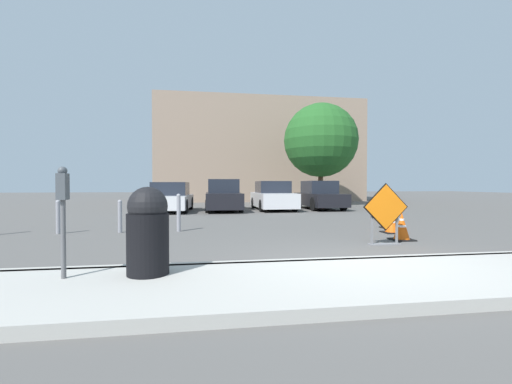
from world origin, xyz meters
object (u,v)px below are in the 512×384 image
Objects in this scene: road_closed_sign at (386,212)px; traffic_cone_fifth at (385,210)px; traffic_cone_second at (392,222)px; bollard_nearest at (179,212)px; trash_bin at (148,230)px; traffic_cone_nearest at (402,227)px; parking_meter at (63,203)px; parked_car_second at (223,196)px; traffic_cone_third at (391,217)px; bollard_third at (58,216)px; parked_car_nearest at (171,198)px; parked_car_third at (273,197)px; parked_car_fourth at (320,196)px; traffic_cone_fourth at (387,212)px; bollard_second at (120,215)px.

road_closed_sign reaches higher than traffic_cone_fifth.
bollard_nearest reaches higher than traffic_cone_second.
traffic_cone_second is at bearing 34.55° from trash_bin.
traffic_cone_nearest is 7.03m from parking_meter.
traffic_cone_third is at bearing 120.79° from parked_car_second.
bollard_third is at bearing 159.43° from road_closed_sign.
parking_meter reaches higher than bollard_nearest.
parked_car_nearest is (-6.66, 8.62, 0.37)m from traffic_cone_second.
traffic_cone_nearest is 0.73× the size of bollard_third.
traffic_cone_fifth is 6.67m from parked_car_third.
parked_car_nearest reaches higher than traffic_cone_second.
road_closed_sign is at bearing -119.52° from traffic_cone_fifth.
traffic_cone_second is at bearing -7.60° from bollard_third.
traffic_cone_nearest is 10.41m from parked_car_fourth.
parked_car_fourth is (5.21, 0.17, -0.02)m from parked_car_second.
parked_car_fourth reaches higher than traffic_cone_fourth.
trash_bin is at bearing -90.42° from bollard_nearest.
parked_car_third reaches higher than traffic_cone_third.
traffic_cone_nearest is 4.62m from traffic_cone_fifth.
bollard_nearest is (-1.71, -7.76, -0.16)m from parked_car_second.
road_closed_sign is at bearing -143.07° from traffic_cone_nearest.
parking_meter is (-5.64, -2.32, 0.37)m from road_closed_sign.
traffic_cone_fifth is at bearing 116.31° from parked_car_third.
traffic_cone_fourth is at bearing 127.82° from parked_car_second.
parked_car_fourth is at bearing 38.23° from bollard_third.
traffic_cone_second is 0.13× the size of parked_car_second.
traffic_cone_third is 0.85× the size of traffic_cone_fourth.
traffic_cone_fifth reaches higher than traffic_cone_nearest.
traffic_cone_fifth is 7.50m from bollard_nearest.
road_closed_sign is 1.72× the size of traffic_cone_fifth.
traffic_cone_nearest is at bearing -23.90° from bollard_nearest.
traffic_cone_second is at bearing 69.27° from traffic_cone_nearest.
trash_bin is at bearing -73.52° from bollard_second.
parked_car_second is at bearing 82.32° from trash_bin.
parked_car_nearest reaches higher than trash_bin.
parked_car_nearest is at bearing 132.88° from traffic_cone_third.
parked_car_second is at bearing 105.16° from road_closed_sign.
traffic_cone_nearest is 5.82m from bollard_nearest.
bollard_third is at bearing 180.00° from bollard_second.
traffic_cone_nearest is 0.16× the size of parked_car_third.
road_closed_sign is 0.99m from traffic_cone_nearest.
parked_car_third reaches higher than parked_car_nearest.
traffic_cone_fourth is 8.42m from bollard_second.
bollard_nearest is (-4.59, 2.90, -0.15)m from road_closed_sign.
parked_car_fourth is at bearing 58.80° from parking_meter.
traffic_cone_third is 1.29m from traffic_cone_fourth.
parked_car_third is (-2.97, 5.96, 0.30)m from traffic_cone_fifth.
trash_bin is at bearing 83.56° from parked_car_second.
parked_car_nearest is 12.64m from trash_bin.
bollard_second is (-0.67, -7.43, -0.18)m from parked_car_nearest.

